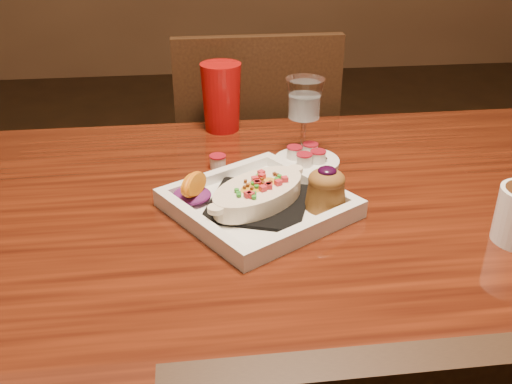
{
  "coord_description": "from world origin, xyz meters",
  "views": [
    {
      "loc": [
        -0.17,
        -0.79,
        1.22
      ],
      "look_at": [
        -0.06,
        0.05,
        0.77
      ],
      "focal_mm": 40.0,
      "sensor_mm": 36.0,
      "label": 1
    }
  ],
  "objects": [
    {
      "name": "table",
      "position": [
        0.0,
        0.0,
        0.65
      ],
      "size": [
        1.5,
        0.9,
        0.75
      ],
      "color": "maroon",
      "rests_on": "floor"
    },
    {
      "name": "plate",
      "position": [
        -0.05,
        0.02,
        0.78
      ],
      "size": [
        0.35,
        0.35,
        0.08
      ],
      "rotation": [
        0.0,
        0.0,
        0.55
      ],
      "color": "white",
      "rests_on": "table"
    },
    {
      "name": "red_tumbler",
      "position": [
        -0.09,
        0.4,
        0.82
      ],
      "size": [
        0.09,
        0.09,
        0.15
      ],
      "primitive_type": "cone",
      "color": "#AF0C0C",
      "rests_on": "table"
    },
    {
      "name": "saucer",
      "position": [
        0.05,
        0.19,
        0.76
      ],
      "size": [
        0.13,
        0.13,
        0.09
      ],
      "color": "white",
      "rests_on": "table"
    },
    {
      "name": "chair_far",
      "position": [
        -0.0,
        0.63,
        0.51
      ],
      "size": [
        0.42,
        0.42,
        0.93
      ],
      "rotation": [
        0.0,
        0.0,
        3.14
      ],
      "color": "black",
      "rests_on": "floor"
    },
    {
      "name": "creamer_loose",
      "position": [
        -0.12,
        0.2,
        0.76
      ],
      "size": [
        0.03,
        0.03,
        0.03
      ],
      "color": "silver",
      "rests_on": "table"
    },
    {
      "name": "goblet",
      "position": [
        0.05,
        0.24,
        0.86
      ],
      "size": [
        0.08,
        0.08,
        0.16
      ],
      "color": "silver",
      "rests_on": "table"
    }
  ]
}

